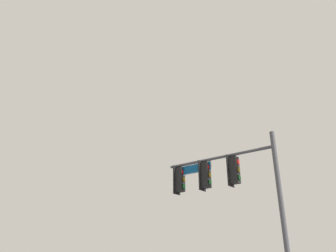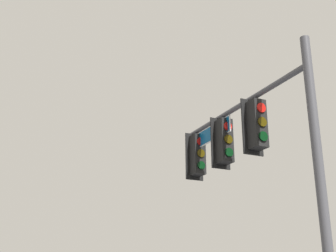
% 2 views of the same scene
% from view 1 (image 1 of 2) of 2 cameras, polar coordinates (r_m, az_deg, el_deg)
% --- Properties ---
extents(signal_pole_near, '(5.02, 0.83, 6.01)m').
position_cam_1_polar(signal_pole_near, '(13.90, 9.56, -9.42)').
color(signal_pole_near, '#47474C').
rests_on(signal_pole_near, ground_plane).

